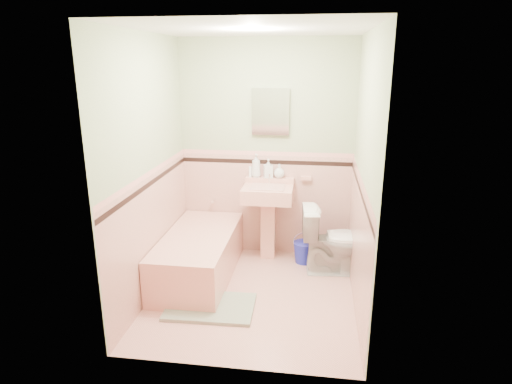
# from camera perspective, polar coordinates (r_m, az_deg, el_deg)

# --- Properties ---
(floor) EXTENTS (2.20, 2.20, 0.00)m
(floor) POSITION_cam_1_polar(r_m,az_deg,el_deg) (4.50, -0.45, -13.22)
(floor) COLOR #E8A698
(floor) RESTS_ON ground
(ceiling) EXTENTS (2.20, 2.20, 0.00)m
(ceiling) POSITION_cam_1_polar(r_m,az_deg,el_deg) (3.91, -0.54, 20.45)
(ceiling) COLOR white
(ceiling) RESTS_ON ground
(wall_back) EXTENTS (2.50, 0.00, 2.50)m
(wall_back) POSITION_cam_1_polar(r_m,az_deg,el_deg) (5.09, 1.34, 5.40)
(wall_back) COLOR beige
(wall_back) RESTS_ON ground
(wall_front) EXTENTS (2.50, 0.00, 2.50)m
(wall_front) POSITION_cam_1_polar(r_m,az_deg,el_deg) (2.99, -3.60, -2.70)
(wall_front) COLOR beige
(wall_front) RESTS_ON ground
(wall_left) EXTENTS (0.00, 2.50, 2.50)m
(wall_left) POSITION_cam_1_polar(r_m,az_deg,el_deg) (4.29, -13.85, 2.79)
(wall_left) COLOR beige
(wall_left) RESTS_ON ground
(wall_right) EXTENTS (0.00, 2.50, 2.50)m
(wall_right) POSITION_cam_1_polar(r_m,az_deg,el_deg) (4.01, 13.80, 1.85)
(wall_right) COLOR beige
(wall_right) RESTS_ON ground
(wainscot_back) EXTENTS (2.00, 0.00, 2.00)m
(wainscot_back) POSITION_cam_1_polar(r_m,az_deg,el_deg) (5.24, 1.27, -1.61)
(wainscot_back) COLOR #EAAC9D
(wainscot_back) RESTS_ON ground
(wainscot_front) EXTENTS (2.00, 0.00, 2.00)m
(wainscot_front) POSITION_cam_1_polar(r_m,az_deg,el_deg) (3.27, -3.35, -13.45)
(wainscot_front) COLOR #EAAC9D
(wainscot_front) RESTS_ON ground
(wainscot_left) EXTENTS (0.00, 2.20, 2.20)m
(wainscot_left) POSITION_cam_1_polar(r_m,az_deg,el_deg) (4.48, -13.14, -5.32)
(wainscot_left) COLOR #EAAC9D
(wainscot_left) RESTS_ON ground
(wainscot_right) EXTENTS (0.00, 2.20, 2.20)m
(wainscot_right) POSITION_cam_1_polar(r_m,az_deg,el_deg) (4.21, 13.03, -6.72)
(wainscot_right) COLOR #EAAC9D
(wainscot_right) RESTS_ON ground
(accent_back) EXTENTS (2.00, 0.00, 2.00)m
(accent_back) POSITION_cam_1_polar(r_m,az_deg,el_deg) (5.10, 1.30, 3.93)
(accent_back) COLOR black
(accent_back) RESTS_ON ground
(accent_front) EXTENTS (2.00, 0.00, 2.00)m
(accent_front) POSITION_cam_1_polar(r_m,az_deg,el_deg) (3.05, -3.49, -4.90)
(accent_front) COLOR black
(accent_front) RESTS_ON ground
(accent_left) EXTENTS (0.00, 2.20, 2.20)m
(accent_left) POSITION_cam_1_polar(r_m,az_deg,el_deg) (4.31, -13.51, 1.11)
(accent_left) COLOR black
(accent_left) RESTS_ON ground
(accent_right) EXTENTS (0.00, 2.20, 2.20)m
(accent_right) POSITION_cam_1_polar(r_m,az_deg,el_deg) (4.04, 13.42, 0.08)
(accent_right) COLOR black
(accent_right) RESTS_ON ground
(cap_back) EXTENTS (2.00, 0.00, 2.00)m
(cap_back) POSITION_cam_1_polar(r_m,az_deg,el_deg) (5.08, 1.31, 5.03)
(cap_back) COLOR pink
(cap_back) RESTS_ON ground
(cap_front) EXTENTS (2.00, 0.00, 2.00)m
(cap_front) POSITION_cam_1_polar(r_m,az_deg,el_deg) (3.01, -3.53, -3.13)
(cap_front) COLOR pink
(cap_front) RESTS_ON ground
(cap_left) EXTENTS (0.00, 2.20, 2.20)m
(cap_left) POSITION_cam_1_polar(r_m,az_deg,el_deg) (4.29, -13.60, 2.40)
(cap_left) COLOR pink
(cap_left) RESTS_ON ground
(cap_right) EXTENTS (0.00, 2.20, 2.20)m
(cap_right) POSITION_cam_1_polar(r_m,az_deg,el_deg) (4.01, 13.52, 1.45)
(cap_right) COLOR pink
(cap_right) RESTS_ON ground
(bathtub) EXTENTS (0.70, 1.50, 0.45)m
(bathtub) POSITION_cam_1_polar(r_m,az_deg,el_deg) (4.80, -7.41, -8.33)
(bathtub) COLOR #E39988
(bathtub) RESTS_ON floor
(tub_faucet) EXTENTS (0.04, 0.12, 0.04)m
(tub_faucet) POSITION_cam_1_polar(r_m,az_deg,el_deg) (5.31, -5.55, -1.13)
(tub_faucet) COLOR silver
(tub_faucet) RESTS_ON wall_back
(sink) EXTENTS (0.56, 0.48, 0.89)m
(sink) POSITION_cam_1_polar(r_m,az_deg,el_deg) (5.08, 1.52, -4.11)
(sink) COLOR #E39988
(sink) RESTS_ON floor
(sink_faucet) EXTENTS (0.02, 0.02, 0.10)m
(sink_faucet) POSITION_cam_1_polar(r_m,az_deg,el_deg) (5.06, 1.74, 1.83)
(sink_faucet) COLOR silver
(sink_faucet) RESTS_ON sink
(medicine_cabinet) EXTENTS (0.40, 0.04, 0.51)m
(medicine_cabinet) POSITION_cam_1_polar(r_m,az_deg,el_deg) (4.99, 1.91, 10.40)
(medicine_cabinet) COLOR white
(medicine_cabinet) RESTS_ON wall_back
(soap_dish) EXTENTS (0.12, 0.07, 0.04)m
(soap_dish) POSITION_cam_1_polar(r_m,az_deg,el_deg) (5.09, 6.53, 1.82)
(soap_dish) COLOR #E39988
(soap_dish) RESTS_ON wall_back
(soap_bottle_left) EXTENTS (0.14, 0.14, 0.27)m
(soap_bottle_left) POSITION_cam_1_polar(r_m,az_deg,el_deg) (5.08, 0.02, 3.45)
(soap_bottle_left) COLOR #B2B2B2
(soap_bottle_left) RESTS_ON sink
(soap_bottle_mid) EXTENTS (0.12, 0.12, 0.22)m
(soap_bottle_mid) POSITION_cam_1_polar(r_m,az_deg,el_deg) (5.07, 1.60, 3.10)
(soap_bottle_mid) COLOR #B2B2B2
(soap_bottle_mid) RESTS_ON sink
(soap_bottle_right) EXTENTS (0.16, 0.16, 0.16)m
(soap_bottle_right) POSITION_cam_1_polar(r_m,az_deg,el_deg) (5.07, 3.04, 2.73)
(soap_bottle_right) COLOR #B2B2B2
(soap_bottle_right) RESTS_ON sink
(tube) EXTENTS (0.04, 0.04, 0.12)m
(tube) POSITION_cam_1_polar(r_m,az_deg,el_deg) (5.11, -0.75, 2.64)
(tube) COLOR white
(tube) RESTS_ON sink
(toilet) EXTENTS (0.77, 0.48, 0.75)m
(toilet) POSITION_cam_1_polar(r_m,az_deg,el_deg) (4.87, 10.34, -6.17)
(toilet) COLOR white
(toilet) RESTS_ON floor
(bucket) EXTENTS (0.31, 0.31, 0.24)m
(bucket) POSITION_cam_1_polar(r_m,az_deg,el_deg) (5.15, 6.25, -7.79)
(bucket) COLOR #1D26AC
(bucket) RESTS_ON floor
(bath_mat) EXTENTS (0.83, 0.57, 0.03)m
(bath_mat) POSITION_cam_1_polar(r_m,az_deg,el_deg) (4.30, -5.93, -14.61)
(bath_mat) COLOR gray
(bath_mat) RESTS_ON floor
(shoe) EXTENTS (0.15, 0.11, 0.06)m
(shoe) POSITION_cam_1_polar(r_m,az_deg,el_deg) (4.41, -7.90, -13.13)
(shoe) COLOR #BF1E59
(shoe) RESTS_ON bath_mat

